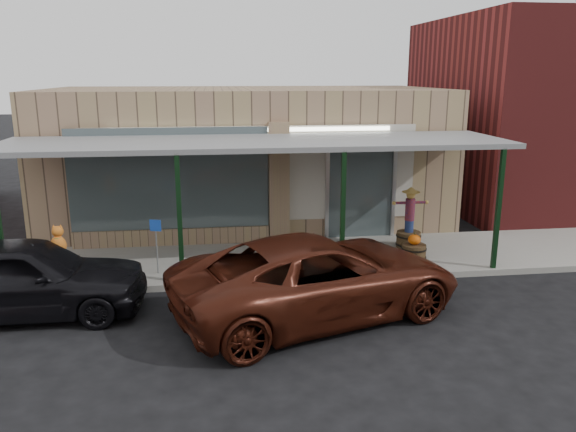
{
  "coord_description": "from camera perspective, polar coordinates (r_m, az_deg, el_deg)",
  "views": [
    {
      "loc": [
        -1.01,
        -9.77,
        4.66
      ],
      "look_at": [
        0.62,
        2.6,
        1.47
      ],
      "focal_mm": 35.0,
      "sensor_mm": 36.0,
      "label": 1
    }
  ],
  "objects": [
    {
      "name": "barrel_scarecrow",
      "position": [
        15.2,
        12.2,
        -1.1
      ],
      "size": [
        0.97,
        0.8,
        1.64
      ],
      "rotation": [
        0.0,
        0.0,
        -0.34
      ],
      "color": "#46321C",
      "rests_on": "sidewalk"
    },
    {
      "name": "car_maroon",
      "position": [
        11.02,
        3.11,
        -6.2
      ],
      "size": [
        6.3,
        4.33,
        1.6
      ],
      "primitive_type": "imported",
      "rotation": [
        0.0,
        0.0,
        1.89
      ],
      "color": "#43170D",
      "rests_on": "ground"
    },
    {
      "name": "storefront",
      "position": [
        18.14,
        -4.27,
        6.15
      ],
      "size": [
        12.0,
        6.25,
        4.2
      ],
      "color": "#8D6E56",
      "rests_on": "ground"
    },
    {
      "name": "block_buildings_near",
      "position": [
        19.23,
        1.55,
        11.66
      ],
      "size": [
        61.0,
        8.0,
        8.0
      ],
      "color": "maroon",
      "rests_on": "ground"
    },
    {
      "name": "barrel_pumpkin",
      "position": [
        14.27,
        12.66,
        -3.41
      ],
      "size": [
        0.62,
        0.62,
        0.7
      ],
      "rotation": [
        0.0,
        0.0,
        -0.04
      ],
      "color": "#46321C",
      "rests_on": "sidewalk"
    },
    {
      "name": "parked_sedan",
      "position": [
        12.15,
        -25.29,
        -5.64
      ],
      "size": [
        4.68,
        1.95,
        1.61
      ],
      "rotation": [
        0.0,
        0.0,
        1.57
      ],
      "color": "black",
      "rests_on": "ground"
    },
    {
      "name": "awning",
      "position": [
        13.47,
        -3.18,
        7.27
      ],
      "size": [
        12.0,
        3.0,
        3.04
      ],
      "color": "slate",
      "rests_on": "ground"
    },
    {
      "name": "handicap_sign",
      "position": [
        13.18,
        -13.25,
        -2.3
      ],
      "size": [
        0.26,
        0.1,
        1.28
      ],
      "rotation": [
        0.0,
        0.0,
        -0.3
      ],
      "color": "gray",
      "rests_on": "sidewalk"
    },
    {
      "name": "sidewalk",
      "position": [
        14.17,
        -3.03,
        -4.57
      ],
      "size": [
        40.0,
        3.2,
        0.15
      ],
      "primitive_type": "cube",
      "color": "gray",
      "rests_on": "ground"
    },
    {
      "name": "ground",
      "position": [
        10.87,
        -1.49,
        -11.06
      ],
      "size": [
        120.0,
        120.0,
        0.0
      ],
      "primitive_type": "plane",
      "color": "black",
      "rests_on": "ground"
    }
  ]
}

